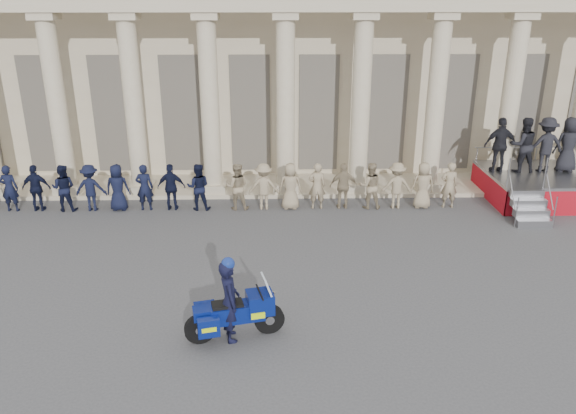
{
  "coord_description": "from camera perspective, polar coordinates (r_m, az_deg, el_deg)",
  "views": [
    {
      "loc": [
        0.96,
        -11.28,
        6.86
      ],
      "look_at": [
        1.26,
        2.49,
        1.6
      ],
      "focal_mm": 35.0,
      "sensor_mm": 36.0,
      "label": 1
    }
  ],
  "objects": [
    {
      "name": "motorcycle",
      "position": [
        12.01,
        -5.34,
        -10.66
      ],
      "size": [
        2.11,
        1.07,
        1.37
      ],
      "rotation": [
        0.0,
        0.0,
        0.23
      ],
      "color": "black",
      "rests_on": "ground"
    },
    {
      "name": "officer_rank",
      "position": [
        19.19,
        -12.37,
        1.98
      ],
      "size": [
        19.77,
        0.6,
        1.59
      ],
      "color": "black",
      "rests_on": "ground"
    },
    {
      "name": "building",
      "position": [
        26.14,
        -3.5,
        15.75
      ],
      "size": [
        40.0,
        12.5,
        9.0
      ],
      "color": "#B9A98B",
      "rests_on": "ground"
    },
    {
      "name": "rider",
      "position": [
        11.82,
        -5.97,
        -9.3
      ],
      "size": [
        0.57,
        0.74,
        1.89
      ],
      "rotation": [
        0.0,
        0.0,
        1.81
      ],
      "color": "black",
      "rests_on": "ground"
    },
    {
      "name": "ground",
      "position": [
        13.23,
        -5.32,
        -10.41
      ],
      "size": [
        90.0,
        90.0,
        0.0
      ],
      "primitive_type": "plane",
      "color": "#3F3F41",
      "rests_on": "ground"
    },
    {
      "name": "reviewing_stand",
      "position": [
        21.66,
        25.3,
        4.91
      ],
      "size": [
        5.13,
        4.4,
        2.88
      ],
      "color": "gray",
      "rests_on": "ground"
    }
  ]
}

